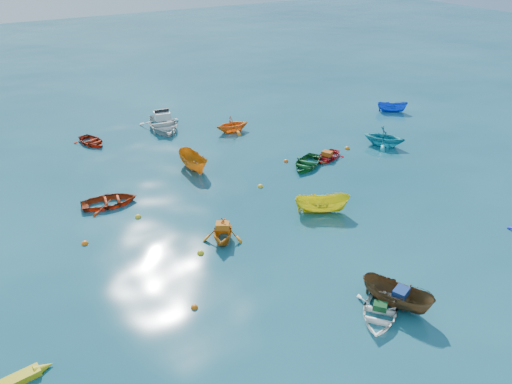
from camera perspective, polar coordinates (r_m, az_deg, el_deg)
ground at (r=26.72m, az=5.47°, el=-5.11°), size 160.00×160.00×0.00m
dinghy_white_near at (r=22.36m, az=13.83°, el=-13.60°), size 3.72×3.63×0.63m
sampan_brown_mid at (r=23.06m, az=15.62°, el=-12.38°), size 2.35×3.44×1.25m
dinghy_orange_w at (r=26.42m, az=-3.79°, el=-5.46°), size 3.15×3.26×1.32m
sampan_yellow_mid at (r=29.06m, az=7.51°, el=-2.28°), size 3.32×2.60×1.22m
dinghy_green_e at (r=34.51m, az=5.80°, el=2.95°), size 3.90×3.64×0.66m
dinghy_cyan_se at (r=38.87m, az=14.33°, el=5.16°), size 3.89×3.99×1.59m
dinghy_red_nw at (r=30.79m, az=-16.33°, el=-1.40°), size 3.51×2.73×0.67m
sampan_orange_n at (r=34.13m, az=-7.09°, el=2.58°), size 1.31×3.39×1.31m
dinghy_red_ne at (r=35.86m, az=8.16°, el=3.81°), size 3.12×2.79×0.53m
sampan_blue_far at (r=46.57m, az=15.24°, el=8.86°), size 2.64×2.38×1.00m
dinghy_red_far at (r=40.02m, az=-18.23°, el=5.27°), size 2.69×3.26×0.59m
dinghy_orange_far at (r=40.39m, az=-2.70°, el=6.90°), size 2.88×2.53×1.42m
motorboat_white at (r=41.64m, az=-10.55°, el=7.11°), size 4.00×5.13×1.58m
tarp_green_a at (r=22.14m, az=13.99°, el=-12.56°), size 0.70×0.71×0.28m
tarp_blue_a at (r=22.53m, az=16.24°, el=-10.97°), size 0.86×0.77×0.34m
tarp_orange_a at (r=26.02m, az=-3.84°, el=-3.88°), size 0.87×0.81×0.34m
tarp_orange_b at (r=35.61m, az=8.14°, el=4.38°), size 0.75×0.83×0.32m
buoy_or_a at (r=22.29m, az=-7.05°, el=-13.01°), size 0.32×0.32×0.32m
buoy_ye_a at (r=25.49m, az=-6.36°, el=-6.99°), size 0.35×0.35×0.35m
buoy_or_b at (r=29.39m, az=6.64°, el=-1.85°), size 0.33×0.33×0.33m
buoy_or_c at (r=27.51m, az=-18.95°, el=-5.63°), size 0.36×0.36×0.36m
buoy_ye_c at (r=31.57m, az=0.51°, el=0.59°), size 0.35×0.35×0.35m
buoy_or_d at (r=35.08m, az=3.44°, el=3.48°), size 0.34×0.34×0.34m
buoy_ye_d at (r=29.08m, az=-13.31°, el=-2.83°), size 0.36×0.36×0.36m
buoy_or_e at (r=37.71m, az=10.39°, el=4.87°), size 0.38×0.38×0.38m
buoy_ye_e at (r=39.40m, az=15.05°, el=5.38°), size 0.35×0.35×0.35m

